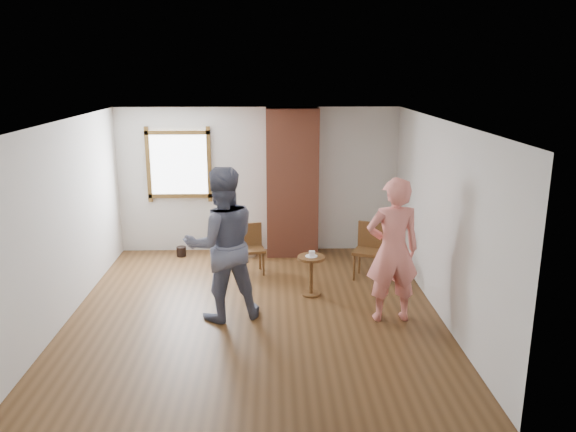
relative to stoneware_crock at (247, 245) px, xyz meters
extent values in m
plane|color=brown|center=(0.21, -2.40, -0.20)|extent=(5.50, 5.50, 0.00)
cube|color=silver|center=(0.21, 0.35, 1.10)|extent=(5.00, 0.04, 2.60)
cube|color=silver|center=(-2.29, -2.40, 1.10)|extent=(0.04, 5.50, 2.60)
cube|color=silver|center=(2.71, -2.40, 1.10)|extent=(0.04, 5.50, 2.60)
cube|color=white|center=(0.21, -2.40, 2.40)|extent=(5.00, 5.50, 0.04)
cube|color=brown|center=(-1.19, 0.31, 1.40)|extent=(1.14, 0.06, 1.34)
cube|color=white|center=(-1.19, 0.33, 1.40)|extent=(1.00, 0.02, 1.20)
cube|color=#AD583D|center=(0.81, 0.10, 1.10)|extent=(0.90, 0.50, 2.60)
cylinder|color=tan|center=(0.00, 0.00, 0.00)|extent=(0.36, 0.36, 0.40)
cylinder|color=black|center=(-1.18, 0.00, -0.11)|extent=(0.19, 0.19, 0.17)
cube|color=brown|center=(0.12, -0.89, 0.20)|extent=(0.45, 0.45, 0.04)
cylinder|color=brown|center=(0.01, -1.07, 0.00)|extent=(0.04, 0.04, 0.40)
cylinder|color=brown|center=(0.30, -1.01, 0.00)|extent=(0.04, 0.04, 0.40)
cylinder|color=brown|center=(-0.06, -0.77, 0.00)|extent=(0.04, 0.04, 0.40)
cylinder|color=brown|center=(0.24, -0.71, 0.00)|extent=(0.04, 0.04, 0.40)
cube|color=brown|center=(0.09, -0.73, 0.40)|extent=(0.37, 0.11, 0.40)
cube|color=brown|center=(1.95, -1.18, 0.24)|extent=(0.54, 0.54, 0.05)
cylinder|color=brown|center=(1.73, -1.27, 0.02)|extent=(0.04, 0.04, 0.44)
cylinder|color=brown|center=(2.04, -1.40, 0.02)|extent=(0.04, 0.04, 0.44)
cylinder|color=brown|center=(1.86, -0.96, 0.02)|extent=(0.04, 0.04, 0.44)
cylinder|color=brown|center=(2.17, -1.09, 0.02)|extent=(0.04, 0.04, 0.44)
cube|color=brown|center=(2.03, -1.01, 0.46)|extent=(0.40, 0.20, 0.44)
cylinder|color=brown|center=(1.01, -1.83, 0.38)|extent=(0.40, 0.40, 0.04)
cylinder|color=brown|center=(1.01, -1.83, 0.09)|extent=(0.06, 0.06, 0.54)
cylinder|color=brown|center=(1.01, -1.83, -0.18)|extent=(0.28, 0.28, 0.03)
cylinder|color=white|center=(1.01, -1.83, 0.40)|extent=(0.18, 0.18, 0.01)
cube|color=white|center=(1.02, -1.83, 0.44)|extent=(0.08, 0.07, 0.06)
imported|color=#131935|center=(-0.21, -2.55, 0.83)|extent=(1.18, 1.03, 2.05)
imported|color=#FD8A7E|center=(2.01, -2.68, 0.77)|extent=(0.73, 0.51, 1.93)
camera|label=1|loc=(0.44, -9.56, 3.06)|focal=35.00mm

